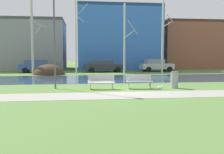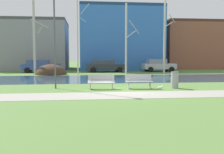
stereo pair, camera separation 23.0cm
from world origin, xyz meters
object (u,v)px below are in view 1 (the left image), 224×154
at_px(seagull, 160,87).
at_px(parked_sedan_second_dark, 103,66).
at_px(parked_hatch_third_silver, 156,65).
at_px(streetlamp, 54,22).
at_px(parked_van_nearest_blue, 39,66).
at_px(bench_right, 139,81).
at_px(trash_bin, 174,80).
at_px(bench_left, 101,81).

xyz_separation_m(seagull, parked_sedan_second_dark, (-1.99, 16.16, 0.64)).
bearing_deg(seagull, parked_hatch_third_silver, 73.83).
relative_size(streetlamp, parked_van_nearest_blue, 1.34).
xyz_separation_m(bench_right, parked_hatch_third_silver, (5.86, 15.62, 0.34)).
bearing_deg(streetlamp, parked_sedan_second_dark, 74.04).
xyz_separation_m(trash_bin, parked_van_nearest_blue, (-10.71, 15.72, 0.26)).
bearing_deg(parked_sedan_second_dark, parked_van_nearest_blue, 179.39).
bearing_deg(parked_hatch_third_silver, streetlamp, -126.20).
height_order(bench_left, seagull, bench_left).
bearing_deg(parked_sedan_second_dark, bench_right, -86.98).
bearing_deg(parked_hatch_third_silver, bench_right, -110.56).
distance_m(bench_right, parked_sedan_second_dark, 15.60).
height_order(bench_right, parked_hatch_third_silver, parked_hatch_third_silver).
bearing_deg(trash_bin, bench_right, 178.51).
relative_size(parked_van_nearest_blue, parked_hatch_third_silver, 1.12).
distance_m(trash_bin, parked_sedan_second_dark, 15.93).
distance_m(bench_left, parked_sedan_second_dark, 15.65).
xyz_separation_m(bench_right, trash_bin, (2.23, -0.06, 0.06)).
relative_size(bench_left, bench_right, 1.00).
bearing_deg(bench_left, bench_right, 0.00).
bearing_deg(seagull, streetlamp, 168.74).
bearing_deg(streetlamp, parked_hatch_third_silver, 53.80).
bearing_deg(seagull, parked_van_nearest_blue, 120.70).
height_order(streetlamp, parked_sedan_second_dark, streetlamp).
relative_size(seagull, parked_van_nearest_blue, 0.09).
bearing_deg(parked_sedan_second_dark, bench_left, -95.47).
relative_size(trash_bin, parked_hatch_third_silver, 0.25).
bearing_deg(parked_sedan_second_dark, parked_hatch_third_silver, 0.38).
distance_m(seagull, streetlamp, 7.47).
relative_size(bench_left, parked_van_nearest_blue, 0.35).
xyz_separation_m(seagull, parked_hatch_third_silver, (4.70, 16.21, 0.68)).
relative_size(parked_van_nearest_blue, parked_sedan_second_dark, 0.95).
bearing_deg(parked_van_nearest_blue, streetlamp, -77.26).
xyz_separation_m(bench_left, parked_hatch_third_silver, (8.18, 15.62, 0.34)).
bearing_deg(parked_van_nearest_blue, bench_right, -61.56).
bearing_deg(bench_right, seagull, -26.64).
relative_size(streetlamp, parked_sedan_second_dark, 1.27).
height_order(seagull, parked_van_nearest_blue, parked_van_nearest_blue).
distance_m(bench_left, streetlamp, 4.56).
height_order(trash_bin, seagull, trash_bin).
relative_size(bench_left, seagull, 4.04).
bearing_deg(parked_hatch_third_silver, seagull, -106.17).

